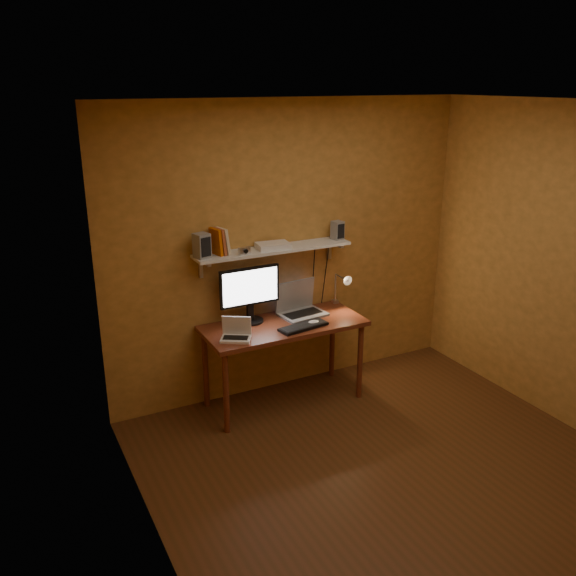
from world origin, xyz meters
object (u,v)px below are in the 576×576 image
speaker_right (337,230)px  shelf_camera (244,251)px  desk (284,333)px  mouse (314,323)px  monitor (250,292)px  wall_shelf (273,250)px  laptop (299,305)px  desk_lamp (342,285)px  speaker_left (202,246)px  router (273,246)px  keyboard (303,327)px  netbook (236,333)px

speaker_right → shelf_camera: bearing=175.7°
desk → mouse: 0.28m
monitor → speaker_right: (0.88, 0.03, 0.43)m
wall_shelf → laptop: 0.58m
laptop → shelf_camera: bearing=176.7°
laptop → monitor: bearing=170.4°
desk_lamp → mouse: bearing=-149.4°
mouse → speaker_left: bearing=160.3°
speaker_left → monitor: bearing=-16.4°
shelf_camera → router: (0.29, 0.07, -0.01)m
wall_shelf → monitor: size_ratio=2.59×
desk → monitor: 0.46m
laptop → speaker_left: speaker_left is taller
desk → mouse: (0.22, -0.14, 0.10)m
keyboard → shelf_camera: (-0.40, 0.28, 0.64)m
router → mouse: bearing=-55.8°
monitor → speaker_left: speaker_left is taller
netbook → shelf_camera: (0.19, 0.23, 0.60)m
netbook → shelf_camera: size_ratio=2.68×
laptop → desk: bearing=-153.7°
desk → keyboard: size_ratio=3.21×
speaker_right → monitor: bearing=172.4°
monitor → speaker_right: 0.98m
keyboard → desk_lamp: desk_lamp is taller
desk → laptop: (0.23, 0.15, 0.16)m
mouse → speaker_right: 0.88m
router → speaker_left: bearing=-179.4°
laptop → speaker_right: size_ratio=2.56×
monitor → mouse: size_ratio=5.21×
wall_shelf → desk_lamp: wall_shelf is taller
keyboard → desk: bearing=113.9°
speaker_left → speaker_right: (1.28, 0.02, -0.02)m
speaker_left → keyboard: bearing=-39.9°
netbook → desk_lamp: 1.18m
keyboard → mouse: (0.11, 0.02, 0.01)m
monitor → shelf_camera: 0.39m
keyboard → speaker_left: bearing=146.4°
wall_shelf → speaker_right: 0.65m
router → keyboard: bearing=-72.6°
desk_lamp → laptop: bearing=177.0°
router → wall_shelf: bearing=40.1°
wall_shelf → router: (-0.01, -0.01, 0.04)m
netbook → shelf_camera: bearing=82.1°
speaker_left → router: (0.63, 0.01, -0.08)m
keyboard → laptop: bearing=59.1°
desk → netbook: bearing=-167.4°
netbook → desk_lamp: bearing=42.9°
desk → laptop: laptop is taller
shelf_camera → desk: bearing=-21.5°
desk → speaker_right: (0.64, 0.20, 0.79)m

